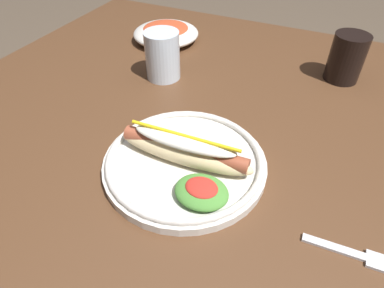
{
  "coord_description": "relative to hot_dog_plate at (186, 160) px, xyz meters",
  "views": [
    {
      "loc": [
        0.15,
        -0.52,
        1.16
      ],
      "look_at": [
        -0.03,
        -0.12,
        0.77
      ],
      "focal_mm": 31.19,
      "sensor_mm": 36.0,
      "label": 1
    }
  ],
  "objects": [
    {
      "name": "soda_cup",
      "position": [
        0.21,
        0.44,
        0.03
      ],
      "size": [
        0.08,
        0.08,
        0.11
      ],
      "primitive_type": "cylinder",
      "color": "black",
      "rests_on": "dining_table"
    },
    {
      "name": "fork",
      "position": [
        0.28,
        -0.05,
        -0.02
      ],
      "size": [
        0.12,
        0.03,
        0.0
      ],
      "rotation": [
        0.0,
        0.0,
        0.04
      ],
      "color": "silver",
      "rests_on": "dining_table"
    },
    {
      "name": "dining_table",
      "position": [
        0.03,
        0.16,
        -0.11
      ],
      "size": [
        1.32,
        1.09,
        0.74
      ],
      "color": "#51331E",
      "rests_on": "ground_plane"
    },
    {
      "name": "hot_dog_plate",
      "position": [
        0.0,
        0.0,
        0.0
      ],
      "size": [
        0.28,
        0.28,
        0.08
      ],
      "color": "silver",
      "rests_on": "dining_table"
    },
    {
      "name": "water_cup",
      "position": [
        -0.19,
        0.26,
        0.04
      ],
      "size": [
        0.08,
        0.08,
        0.11
      ],
      "primitive_type": "cylinder",
      "color": "silver",
      "rests_on": "dining_table"
    },
    {
      "name": "side_bowl",
      "position": [
        -0.28,
        0.45,
        0.0
      ],
      "size": [
        0.19,
        0.19,
        0.05
      ],
      "color": "silver",
      "rests_on": "dining_table"
    }
  ]
}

